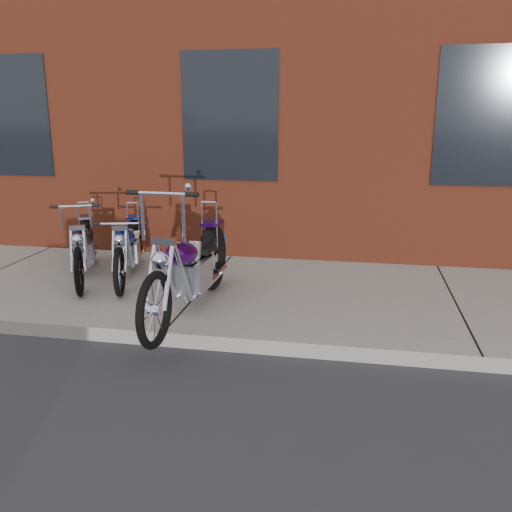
# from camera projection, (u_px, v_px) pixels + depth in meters

# --- Properties ---
(ground) EXTENTS (120.00, 120.00, 0.00)m
(ground) POSITION_uv_depth(u_px,v_px,m) (164.00, 347.00, 5.39)
(ground) COLOR #2D2D32
(ground) RESTS_ON ground
(sidewalk) EXTENTS (22.00, 3.00, 0.15)m
(sidewalk) POSITION_uv_depth(u_px,v_px,m) (204.00, 292.00, 6.80)
(sidewalk) COLOR gray
(sidewalk) RESTS_ON ground
(building_brick) EXTENTS (22.00, 10.00, 8.00)m
(building_brick) POSITION_uv_depth(u_px,v_px,m) (280.00, 31.00, 11.97)
(building_brick) COLOR maroon
(building_brick) RESTS_ON ground
(chopper_purple) EXTENTS (0.62, 2.52, 1.41)m
(chopper_purple) POSITION_uv_depth(u_px,v_px,m) (190.00, 272.00, 5.81)
(chopper_purple) COLOR black
(chopper_purple) RESTS_ON sidewalk
(chopper_blue) EXTENTS (0.72, 2.01, 0.90)m
(chopper_blue) POSITION_uv_depth(u_px,v_px,m) (128.00, 250.00, 7.08)
(chopper_blue) COLOR black
(chopper_blue) RESTS_ON sidewalk
(chopper_third) EXTENTS (0.92, 1.94, 1.06)m
(chopper_third) POSITION_uv_depth(u_px,v_px,m) (83.00, 249.00, 7.08)
(chopper_third) COLOR black
(chopper_third) RESTS_ON sidewalk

